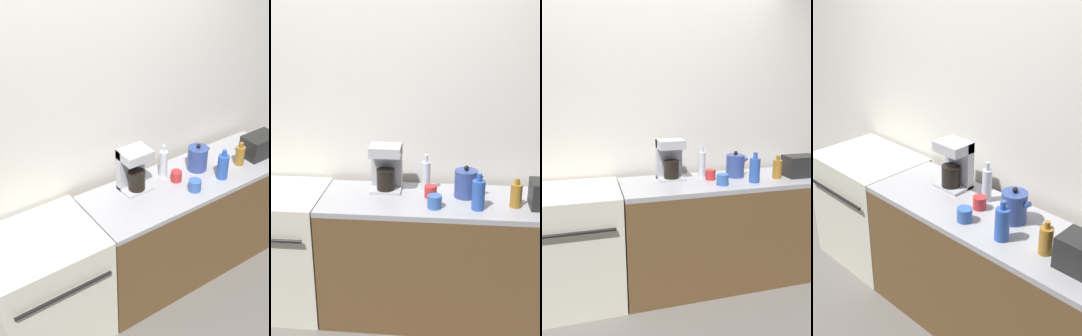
% 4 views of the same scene
% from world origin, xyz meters
% --- Properties ---
extents(ground_plane, '(12.00, 12.00, 0.00)m').
position_xyz_m(ground_plane, '(0.00, 0.00, 0.00)').
color(ground_plane, slate).
extents(wall_back, '(8.00, 0.05, 2.60)m').
position_xyz_m(wall_back, '(0.00, 0.68, 1.30)').
color(wall_back, silver).
rests_on(wall_back, ground_plane).
extents(stove, '(0.78, 0.67, 0.91)m').
position_xyz_m(stove, '(-0.65, 0.31, 0.47)').
color(stove, silver).
rests_on(stove, ground_plane).
extents(counter_block, '(1.75, 0.59, 0.91)m').
position_xyz_m(counter_block, '(0.62, 0.29, 0.45)').
color(counter_block, brown).
rests_on(counter_block, ground_plane).
extents(kettle, '(0.20, 0.16, 0.22)m').
position_xyz_m(kettle, '(0.74, 0.36, 1.00)').
color(kettle, '#33478C').
rests_on(kettle, counter_block).
extents(coffee_maker, '(0.22, 0.18, 0.33)m').
position_xyz_m(coffee_maker, '(0.18, 0.44, 1.08)').
color(coffee_maker, '#B7B7BC').
rests_on(coffee_maker, counter_block).
extents(bottle_clear, '(0.06, 0.06, 0.27)m').
position_xyz_m(bottle_clear, '(0.46, 0.44, 1.02)').
color(bottle_clear, silver).
rests_on(bottle_clear, counter_block).
extents(bottle_amber, '(0.08, 0.08, 0.20)m').
position_xyz_m(bottle_amber, '(1.06, 0.22, 0.99)').
color(bottle_amber, '#9E6B23').
rests_on(bottle_amber, counter_block).
extents(bottle_blue, '(0.08, 0.08, 0.24)m').
position_xyz_m(bottle_blue, '(0.81, 0.16, 1.01)').
color(bottle_blue, '#2D56B7').
rests_on(bottle_blue, counter_block).
extents(cup_red, '(0.08, 0.08, 0.08)m').
position_xyz_m(cup_red, '(0.50, 0.33, 0.95)').
color(cup_red, red).
rests_on(cup_red, counter_block).
extents(cup_blue, '(0.09, 0.09, 0.09)m').
position_xyz_m(cup_blue, '(0.53, 0.15, 0.95)').
color(cup_blue, '#3860B2').
rests_on(cup_blue, counter_block).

